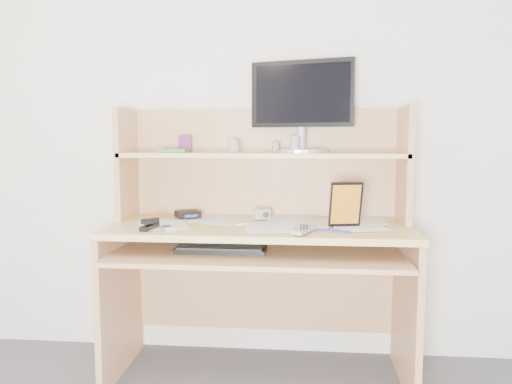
# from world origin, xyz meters

# --- Properties ---
(back_wall) EXTENTS (3.60, 0.04, 2.50)m
(back_wall) POSITION_xyz_m (0.00, 1.80, 1.25)
(back_wall) COLOR silver
(back_wall) RESTS_ON floor
(desk) EXTENTS (1.40, 0.70, 1.30)m
(desk) POSITION_xyz_m (0.00, 1.56, 0.69)
(desk) COLOR tan
(desk) RESTS_ON floor
(paper_clutter) EXTENTS (1.32, 0.54, 0.01)m
(paper_clutter) POSITION_xyz_m (0.00, 1.48, 0.75)
(paper_clutter) COLOR silver
(paper_clutter) RESTS_ON desk
(keyboard) EXTENTS (0.40, 0.14, 0.03)m
(keyboard) POSITION_xyz_m (-0.16, 1.33, 0.66)
(keyboard) COLOR black
(keyboard) RESTS_ON desk
(tv_remote) EXTENTS (0.11, 0.18, 0.02)m
(tv_remote) POSITION_xyz_m (0.21, 1.28, 0.76)
(tv_remote) COLOR gray
(tv_remote) RESTS_ON paper_clutter
(flip_phone) EXTENTS (0.09, 0.10, 0.02)m
(flip_phone) POSITION_xyz_m (-0.38, 1.26, 0.77)
(flip_phone) COLOR silver
(flip_phone) RESTS_ON paper_clutter
(stapler) EXTENTS (0.05, 0.14, 0.04)m
(stapler) POSITION_xyz_m (-0.47, 1.31, 0.78)
(stapler) COLOR black
(stapler) RESTS_ON paper_clutter
(wallet) EXTENTS (0.15, 0.14, 0.03)m
(wallet) POSITION_xyz_m (-0.38, 1.63, 0.77)
(wallet) COLOR black
(wallet) RESTS_ON paper_clutter
(sticky_note_pad) EXTENTS (0.09, 0.09, 0.01)m
(sticky_note_pad) POSITION_xyz_m (-0.09, 1.48, 0.75)
(sticky_note_pad) COLOR yellow
(sticky_note_pad) RESTS_ON desk
(digital_camera) EXTENTS (0.08, 0.06, 0.05)m
(digital_camera) POSITION_xyz_m (0.00, 1.59, 0.78)
(digital_camera) COLOR silver
(digital_camera) RESTS_ON paper_clutter
(game_case) EXTENTS (0.14, 0.05, 0.20)m
(game_case) POSITION_xyz_m (0.39, 1.42, 0.86)
(game_case) COLOR black
(game_case) RESTS_ON paper_clutter
(blue_pen) EXTENTS (0.15, 0.05, 0.01)m
(blue_pen) POSITION_xyz_m (0.33, 1.30, 0.76)
(blue_pen) COLOR #1626AB
(blue_pen) RESTS_ON paper_clutter
(card_box) EXTENTS (0.06, 0.02, 0.09)m
(card_box) POSITION_xyz_m (-0.40, 1.68, 1.12)
(card_box) COLOR #A72616
(card_box) RESTS_ON desk
(shelf_book) EXTENTS (0.14, 0.19, 0.02)m
(shelf_book) POSITION_xyz_m (-0.43, 1.61, 1.09)
(shelf_book) COLOR #35855D
(shelf_book) RESTS_ON desk
(chip_stack_a) EXTENTS (0.05, 0.05, 0.06)m
(chip_stack_a) POSITION_xyz_m (-0.13, 1.62, 1.11)
(chip_stack_a) COLOR black
(chip_stack_a) RESTS_ON desk
(chip_stack_b) EXTENTS (0.05, 0.05, 0.07)m
(chip_stack_b) POSITION_xyz_m (-0.15, 1.61, 1.11)
(chip_stack_b) COLOR silver
(chip_stack_b) RESTS_ON desk
(chip_stack_c) EXTENTS (0.05, 0.05, 0.05)m
(chip_stack_c) POSITION_xyz_m (0.06, 1.66, 1.11)
(chip_stack_c) COLOR black
(chip_stack_c) RESTS_ON desk
(chip_stack_d) EXTENTS (0.05, 0.05, 0.08)m
(chip_stack_d) POSITION_xyz_m (0.16, 1.61, 1.12)
(chip_stack_d) COLOR silver
(chip_stack_d) RESTS_ON desk
(monitor) EXTENTS (0.51, 0.26, 0.45)m
(monitor) POSITION_xyz_m (0.19, 1.67, 1.32)
(monitor) COLOR silver
(monitor) RESTS_ON desk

